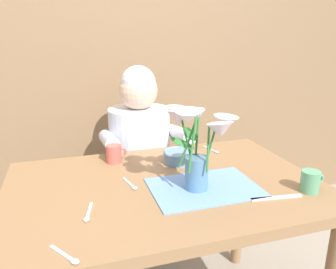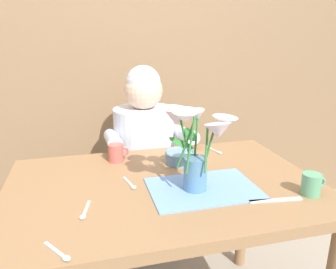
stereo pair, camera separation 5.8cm
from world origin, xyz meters
name	(u,v)px [view 1 (the left image)]	position (x,y,z in m)	size (l,w,h in m)	color
wood_panel_backdrop	(117,41)	(0.00, 1.05, 1.25)	(4.00, 0.10, 2.50)	brown
dining_table	(165,205)	(0.00, 0.00, 0.64)	(1.20, 0.80, 0.74)	olive
seated_person	(140,166)	(0.04, 0.62, 0.56)	(0.45, 0.47, 1.14)	#4C4C56
striped_placemat	(204,188)	(0.13, -0.09, 0.74)	(0.40, 0.28, 0.01)	#6B93D1
flower_vase	(197,138)	(0.09, -0.09, 0.94)	(0.29, 0.28, 0.32)	teal
ceramic_bowl	(178,156)	(0.12, 0.18, 0.77)	(0.14, 0.14, 0.06)	#6689A8
dinner_knife	(276,198)	(0.34, -0.23, 0.74)	(0.19, 0.02, 0.01)	silver
tea_cup	(114,154)	(-0.15, 0.28, 0.78)	(0.09, 0.07, 0.08)	#CC564C
coffee_cup	(310,181)	(0.49, -0.22, 0.78)	(0.09, 0.07, 0.08)	#569970
spoon_0	(132,185)	(-0.13, 0.01, 0.74)	(0.04, 0.12, 0.01)	silver
spoon_1	(68,257)	(-0.37, -0.35, 0.74)	(0.08, 0.11, 0.01)	silver
spoon_2	(213,150)	(0.33, 0.28, 0.74)	(0.05, 0.12, 0.01)	silver
spoon_3	(88,215)	(-0.30, -0.16, 0.74)	(0.04, 0.12, 0.01)	silver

